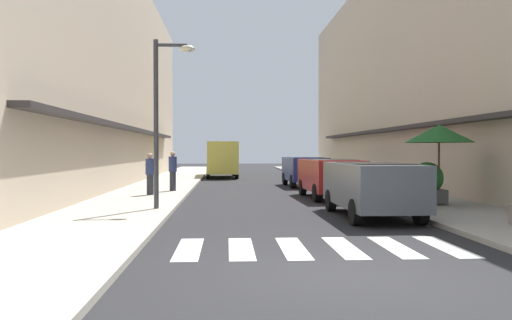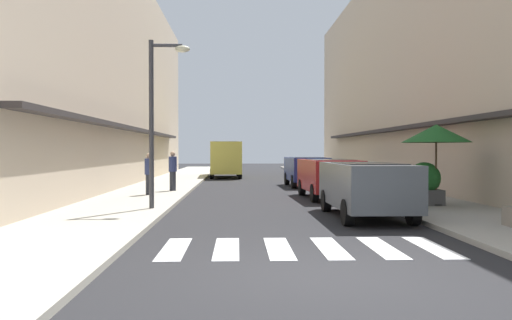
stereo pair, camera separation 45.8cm
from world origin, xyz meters
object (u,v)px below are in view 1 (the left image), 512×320
Objects in this scene: parked_car_near at (372,183)px; parked_car_far at (305,168)px; pedestrian_walking_far at (173,170)px; parked_car_mid at (330,174)px; pedestrian_walking_near at (150,173)px; delivery_van at (222,156)px; street_lamp at (163,104)px; planter_midblock at (427,184)px; cafe_umbrella at (439,134)px.

parked_car_near and parked_car_far have the same top height.
pedestrian_walking_far is (-6.11, -3.92, 0.06)m from parked_car_far.
pedestrian_walking_near is at bearing 175.03° from parked_car_mid.
parked_car_near is 0.81× the size of delivery_van.
street_lamp is 8.47m from planter_midblock.
street_lamp reaches higher than parked_car_near.
parked_car_far is 2.52× the size of pedestrian_walking_near.
pedestrian_walking_far is at bearing 145.57° from planter_midblock.
planter_midblock is at bearing 145.65° from pedestrian_walking_far.
pedestrian_walking_far is (-8.50, 5.83, 0.22)m from planter_midblock.
pedestrian_walking_near is 2.04m from pedestrian_walking_far.
parked_car_far is 3.03× the size of planter_midblock.
parked_car_far is 8.94m from pedestrian_walking_near.
delivery_van is at bearing 101.40° from parked_car_near.
cafe_umbrella reaches higher than parked_car_far.
cafe_umbrella is (6.86, -18.86, 0.90)m from delivery_van.
planter_midblock is at bearing -76.19° from parked_car_far.
planter_midblock is 10.31m from pedestrian_walking_far.
delivery_van is 12.91m from pedestrian_walking_far.
parked_car_far is 0.82× the size of street_lamp.
parked_car_near is at bearing -78.60° from delivery_van.
delivery_van is at bearing 109.54° from planter_midblock.
pedestrian_walking_near reaches higher than parked_car_far.
parked_car_near is 10.13m from pedestrian_walking_far.
planter_midblock is 9.95m from pedestrian_walking_near.
parked_car_near is 3.36× the size of planter_midblock.
parked_car_near is 1.11× the size of parked_car_far.
parked_car_mid is 1.73× the size of cafe_umbrella.
parked_car_far is at bearing 103.81° from planter_midblock.
cafe_umbrella reaches higher than parked_car_near.
planter_midblock is at bearing 5.47° from street_lamp.
pedestrian_walking_near is (-2.56, -14.70, -0.46)m from delivery_van.
planter_midblock is at bearing -70.46° from delivery_van.
street_lamp is at bearing 165.45° from parked_car_near.
delivery_van is (-4.20, 15.29, 0.48)m from parked_car_mid.
parked_car_near is 1.04× the size of parked_car_mid.
planter_midblock is at bearing 134.26° from cafe_umbrella.
parked_car_near is 9.13m from pedestrian_walking_near.
cafe_umbrella is 10.76m from pedestrian_walking_far.
cafe_umbrella reaches higher than delivery_van.
cafe_umbrella is (2.66, -10.02, 1.38)m from parked_car_far.
delivery_van reaches higher than parked_car_far.
parked_car_far is 10.04m from planter_midblock.
cafe_umbrella is (2.66, 1.98, 1.38)m from parked_car_near.
parked_car_near is 21.27m from delivery_van.
parked_car_near is 12.00m from parked_car_far.
planter_midblock is at bearing -54.06° from parked_car_mid.
parked_car_mid is (0.00, 5.56, -0.00)m from parked_car_near.
parked_car_near is 5.56m from parked_car_mid.
cafe_umbrella is 1.57× the size of pedestrian_walking_near.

